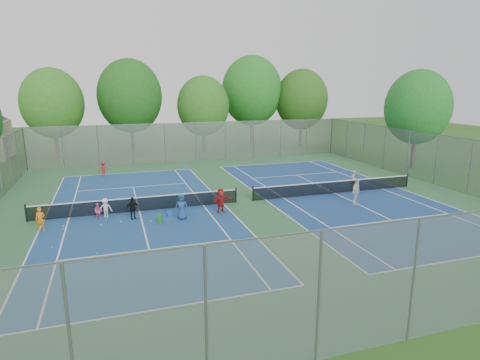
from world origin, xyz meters
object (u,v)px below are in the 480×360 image
object	(u,v)px
ball_hopper	(160,219)
net_left	(139,204)
net_right	(335,187)
ball_crate	(169,214)
instructor	(353,181)

from	to	relation	value
ball_hopper	net_left	bearing A→B (deg)	110.82
net_right	ball_crate	size ratio (longest dim) A/B	41.40
ball_crate	ball_hopper	size ratio (longest dim) A/B	0.62
ball_crate	net_right	bearing A→B (deg)	7.00
net_right	ball_crate	distance (m)	12.43
net_right	ball_crate	world-z (taller)	net_right
ball_crate	ball_hopper	bearing A→B (deg)	-121.74
net_left	ball_hopper	size ratio (longest dim) A/B	25.65
net_left	ball_hopper	xyz separation A→B (m)	(0.99, -2.60, -0.20)
net_left	net_right	distance (m)	14.00
ball_hopper	net_right	bearing A→B (deg)	11.32
net_right	ball_hopper	bearing A→B (deg)	-168.68
ball_crate	instructor	world-z (taller)	instructor
net_left	ball_hopper	bearing A→B (deg)	-69.18
net_left	net_right	xyz separation A→B (m)	(14.00, 0.00, 0.00)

